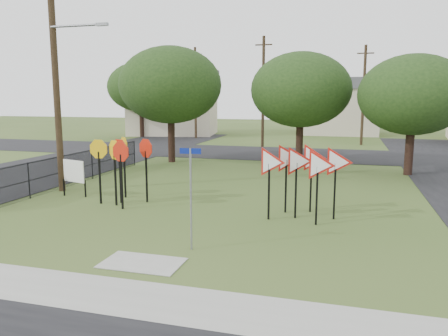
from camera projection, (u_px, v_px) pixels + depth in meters
The scene contains 21 objects.
ground at pixel (178, 235), 13.16m from camera, with size 140.00×140.00×0.00m, color #38501E.
sidewalk at pixel (104, 294), 9.17m from camera, with size 30.00×1.60×0.02m, color gray.
planting_strip at pixel (69, 322), 8.03m from camera, with size 30.00×0.80×0.02m, color #38501E.
street_left at pixel (52, 167), 25.88m from camera, with size 8.00×50.00×0.02m, color black.
street_far at pixel (279, 154), 32.16m from camera, with size 60.00×8.00×0.02m, color black.
curb_pad at pixel (142, 263), 10.88m from camera, with size 2.00×1.20×0.02m, color gray.
street_name_sign at pixel (191, 192), 11.63m from camera, with size 0.57×0.07×2.78m.
stop_sign_cluster at pixel (121, 156), 16.79m from camera, with size 2.38×2.12×2.53m.
yield_sign_cluster at pixel (303, 164), 14.77m from camera, with size 3.23×1.86×2.52m.
info_board at pixel (74, 172), 18.12m from camera, with size 1.18×0.39×1.53m.
utility_pole_main at pixel (56, 71), 18.54m from camera, with size 3.55×0.33×10.00m.
far_pole_a at pixel (263, 91), 35.76m from camera, with size 1.40×0.24×9.00m.
far_pole_b at pixel (364, 95), 37.45m from camera, with size 1.40×0.24×8.50m.
far_pole_c at pixel (195, 92), 43.61m from camera, with size 1.40×0.24×9.00m.
fence_run at pixel (79, 167), 21.01m from camera, with size 0.05×11.55×1.50m.
house_left at pixel (174, 102), 48.63m from camera, with size 10.58×8.88×7.20m.
house_mid at pixel (341, 106), 49.58m from camera, with size 8.40×8.40×6.20m.
tree_near_left at pixel (170, 85), 27.29m from camera, with size 6.40×6.40×7.27m.
tree_near_mid at pixel (301, 90), 26.15m from camera, with size 6.00×6.00×6.80m.
tree_near_right at pixel (413, 95), 22.68m from camera, with size 5.60×5.60×6.33m.
tree_far_left at pixel (141, 87), 45.13m from camera, with size 6.80×6.80×7.73m.
Camera 1 is at (4.78, -11.81, 4.09)m, focal length 35.00 mm.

